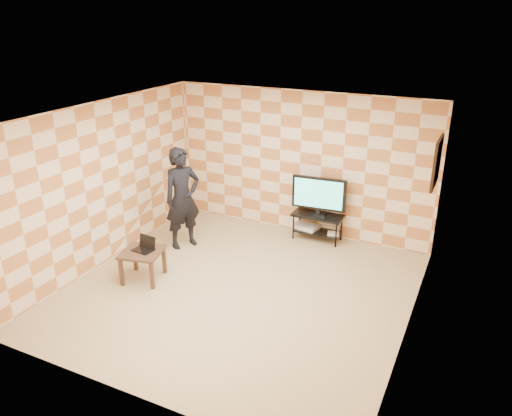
% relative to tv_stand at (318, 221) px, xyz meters
% --- Properties ---
extents(floor, '(5.00, 5.00, 0.00)m').
position_rel_tv_stand_xyz_m(floor, '(-0.48, -2.24, -0.36)').
color(floor, tan).
rests_on(floor, ground).
extents(wall_back, '(5.00, 0.02, 2.70)m').
position_rel_tv_stand_xyz_m(wall_back, '(-0.48, 0.26, 0.99)').
color(wall_back, beige).
rests_on(wall_back, ground).
extents(wall_front, '(5.00, 0.02, 2.70)m').
position_rel_tv_stand_xyz_m(wall_front, '(-0.48, -4.74, 0.99)').
color(wall_front, beige).
rests_on(wall_front, ground).
extents(wall_left, '(0.02, 5.00, 2.70)m').
position_rel_tv_stand_xyz_m(wall_left, '(-2.98, -2.24, 0.99)').
color(wall_left, beige).
rests_on(wall_left, ground).
extents(wall_right, '(0.02, 5.00, 2.70)m').
position_rel_tv_stand_xyz_m(wall_right, '(2.02, -2.24, 0.99)').
color(wall_right, beige).
rests_on(wall_right, ground).
extents(ceiling, '(5.00, 5.00, 0.02)m').
position_rel_tv_stand_xyz_m(ceiling, '(-0.48, -2.24, 2.34)').
color(ceiling, white).
rests_on(ceiling, wall_back).
extents(wall_art, '(0.04, 0.72, 0.72)m').
position_rel_tv_stand_xyz_m(wall_art, '(1.99, -0.69, 1.59)').
color(wall_art, black).
rests_on(wall_art, wall_right).
extents(tv_stand, '(0.94, 0.42, 0.50)m').
position_rel_tv_stand_xyz_m(tv_stand, '(0.00, 0.00, 0.00)').
color(tv_stand, black).
rests_on(tv_stand, floor).
extents(tv, '(1.00, 0.21, 0.72)m').
position_rel_tv_stand_xyz_m(tv, '(-0.00, -0.00, 0.54)').
color(tv, black).
rests_on(tv, tv_stand).
extents(dvd_player, '(0.49, 0.38, 0.07)m').
position_rel_tv_stand_xyz_m(dvd_player, '(-0.23, 0.03, -0.16)').
color(dvd_player, silver).
rests_on(dvd_player, tv_stand).
extents(game_console, '(0.23, 0.19, 0.05)m').
position_rel_tv_stand_xyz_m(game_console, '(0.32, -0.04, -0.17)').
color(game_console, silver).
rests_on(game_console, tv_stand).
extents(side_table, '(0.73, 0.73, 0.50)m').
position_rel_tv_stand_xyz_m(side_table, '(-2.01, -2.59, 0.05)').
color(side_table, '#342317').
rests_on(side_table, floor).
extents(laptop, '(0.34, 0.28, 0.21)m').
position_rel_tv_stand_xyz_m(laptop, '(-2.00, -2.53, 0.18)').
color(laptop, black).
rests_on(laptop, side_table).
extents(person, '(0.72, 0.80, 1.84)m').
position_rel_tv_stand_xyz_m(person, '(-2.10, -1.28, 0.55)').
color(person, black).
rests_on(person, floor).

